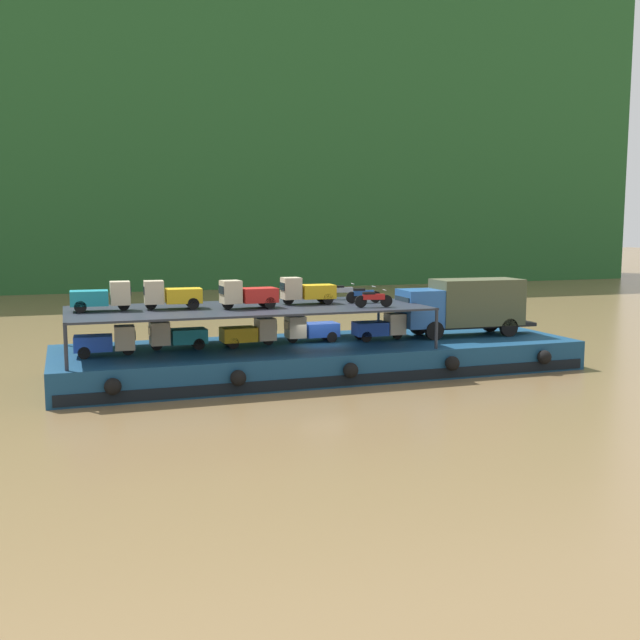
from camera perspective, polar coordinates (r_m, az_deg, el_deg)
name	(u,v)px	position (r m, az deg, el deg)	size (l,w,h in m)	color
ground_plane	(321,372)	(37.88, 0.05, -4.05)	(400.00, 400.00, 0.00)	brown
hillside_far_bank	(155,110)	(103.62, -12.70, 15.64)	(131.33, 29.74, 40.82)	#235628
cargo_barge	(321,358)	(37.71, 0.07, -2.95)	(26.51, 8.54, 1.50)	navy
covered_lorry	(464,305)	(40.79, 11.13, 1.15)	(7.93, 2.57, 3.10)	#285BA3
cargo_rack	(248,308)	(36.30, -5.62, 0.91)	(17.31, 7.17, 2.00)	#232833
mini_truck_lower_stern	(106,341)	(35.12, -16.34, -1.60)	(2.79, 1.28, 1.38)	#1E47B7
mini_truck_lower_aft	(177,335)	(36.29, -11.08, -1.17)	(2.76, 1.23, 1.38)	teal
mini_truck_lower_mid	(249,333)	(36.70, -5.53, -0.98)	(2.78, 1.26, 1.38)	gold
mini_truck_lower_fore	(311,329)	(37.90, -0.72, -0.69)	(2.74, 1.20, 1.38)	#1E47B7
mini_truck_lower_bow	(380,327)	(38.74, 4.71, -0.54)	(2.78, 1.27, 1.38)	#1E47B7
mini_truck_upper_stern	(102,296)	(35.77, -16.64, 1.77)	(2.77, 1.25, 1.38)	teal
mini_truck_upper_mid	(172,295)	(35.91, -11.48, 1.95)	(2.79, 1.29, 1.38)	gold
mini_truck_upper_fore	(248,294)	(35.62, -5.67, 2.01)	(2.79, 1.30, 1.38)	red
mini_truck_upper_bow	(307,291)	(37.51, -1.03, 2.30)	(2.76, 1.23, 1.38)	gold
motorcycle_upper_port	(373,299)	(36.05, 4.17, 1.68)	(1.90, 0.55, 0.87)	black
motorcycle_upper_centre	(363,295)	(38.16, 3.39, 1.98)	(1.90, 0.55, 0.87)	black
motorcycle_upper_stbd	(343,291)	(40.02, 1.77, 2.23)	(1.90, 0.55, 0.87)	black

